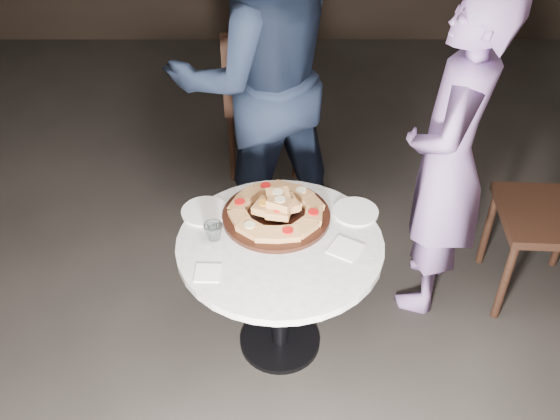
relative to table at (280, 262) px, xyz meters
name	(u,v)px	position (x,y,z in m)	size (l,w,h in m)	color
floor	(281,325)	(0.01, 0.11, -0.54)	(7.00, 7.00, 0.00)	black
table	(280,262)	(0.00, 0.00, 0.00)	(0.92, 0.92, 0.66)	black
serving_board	(276,216)	(-0.02, 0.16, 0.13)	(0.48, 0.48, 0.02)	black
focaccia_pile	(277,208)	(-0.01, 0.16, 0.18)	(0.43, 0.42, 0.11)	#B67C46
plate_left	(205,211)	(-0.34, 0.19, 0.13)	(0.21, 0.21, 0.01)	white
plate_right	(356,212)	(0.34, 0.19, 0.13)	(0.20, 0.20, 0.01)	white
water_glass	(213,232)	(-0.28, 0.02, 0.16)	(0.08, 0.08, 0.08)	silver
napkin_near	(208,273)	(-0.29, -0.19, 0.13)	(0.10, 0.10, 0.01)	white
napkin_far	(345,249)	(0.27, -0.05, 0.13)	(0.12, 0.12, 0.01)	white
chair_far	(262,91)	(-0.11, 1.48, 0.05)	(0.52, 0.54, 1.02)	black
diner_navy	(257,75)	(-0.12, 0.94, 0.42)	(0.94, 0.73, 1.93)	black
diner_teal	(448,161)	(0.76, 0.36, 0.29)	(0.60, 0.40, 1.65)	#866CAE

